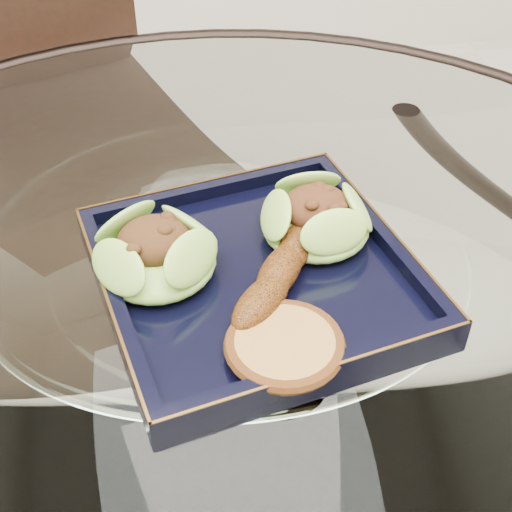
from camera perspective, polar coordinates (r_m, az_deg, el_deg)
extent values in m
cylinder|color=white|center=(0.67, -2.50, -2.59)|extent=(1.10, 1.10, 0.01)
torus|color=black|center=(0.67, -2.50, -2.59)|extent=(1.13, 1.13, 0.02)
cylinder|color=black|center=(1.18, 9.35, -4.94)|extent=(0.04, 0.04, 0.75)
cylinder|color=black|center=(1.15, -18.32, -8.64)|extent=(0.04, 0.04, 0.75)
cube|color=black|center=(1.15, -13.66, -1.35)|extent=(0.52, 0.52, 0.04)
cube|color=black|center=(1.16, -18.75, 13.82)|extent=(0.38, 0.15, 0.45)
cylinder|color=black|center=(1.20, -17.19, -17.63)|extent=(0.03, 0.03, 0.44)
cylinder|color=black|center=(1.25, -1.53, -11.60)|extent=(0.03, 0.03, 0.44)
cylinder|color=black|center=(1.47, -8.01, -1.98)|extent=(0.03, 0.03, 0.44)
cube|color=black|center=(0.65, 0.00, -2.00)|extent=(0.32, 0.32, 0.02)
ellipsoid|color=#6FA730|center=(0.64, -7.98, 0.00)|extent=(0.13, 0.13, 0.04)
ellipsoid|color=#69A12E|center=(0.67, 4.82, 2.79)|extent=(0.13, 0.13, 0.04)
ellipsoid|color=#6A330B|center=(0.62, 1.94, -1.20)|extent=(0.11, 0.14, 0.03)
cylinder|color=#AE853A|center=(0.57, 2.31, -7.29)|extent=(0.10, 0.10, 0.02)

